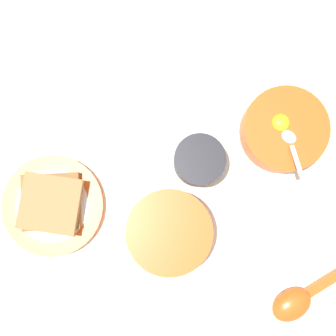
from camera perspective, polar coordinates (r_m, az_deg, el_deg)
ground_plane at (r=0.80m, az=6.43°, el=-3.00°), size 3.00×3.00×0.00m
egg_bowl at (r=0.81m, az=13.94°, el=4.50°), size 0.14×0.14×0.08m
toast_plate at (r=0.81m, az=-13.81°, el=-4.48°), size 0.17×0.17×0.02m
toast_sandwich at (r=0.79m, az=-14.11°, el=-4.14°), size 0.13×0.13×0.03m
soup_spoon at (r=0.83m, az=15.67°, el=-15.21°), size 0.09×0.17×0.03m
congee_bowl at (r=0.77m, az=0.16°, el=-7.83°), size 0.14×0.14×0.05m
drinking_cup at (r=0.77m, az=3.80°, el=0.88°), size 0.08×0.08×0.06m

